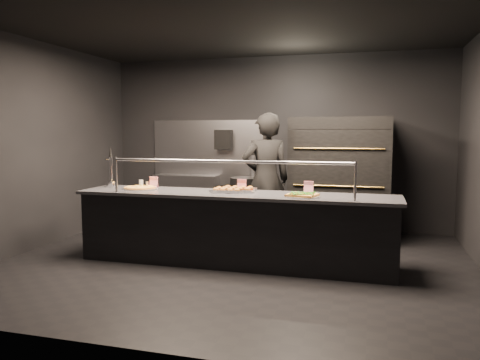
{
  "coord_description": "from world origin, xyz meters",
  "views": [
    {
      "loc": [
        1.66,
        -5.64,
        1.7
      ],
      "look_at": [
        0.02,
        0.2,
        1.07
      ],
      "focal_mm": 35.0,
      "sensor_mm": 36.0,
      "label": 1
    }
  ],
  "objects_px": {
    "trash_bin": "(246,203)",
    "worker": "(266,179)",
    "round_pizza": "(140,188)",
    "service_counter": "(234,228)",
    "slider_tray_b": "(237,189)",
    "square_pizza": "(302,195)",
    "slider_tray_a": "(228,190)",
    "prep_shelf": "(187,199)",
    "fire_extinguisher": "(253,167)",
    "beer_tap": "(111,175)",
    "pizza_oven": "(340,178)",
    "towel_dispenser": "(224,140)"
  },
  "relations": [
    {
      "from": "slider_tray_b",
      "to": "square_pizza",
      "type": "xyz_separation_m",
      "value": [
        0.88,
        -0.27,
        -0.01
      ]
    },
    {
      "from": "square_pizza",
      "to": "towel_dispenser",
      "type": "bearing_deg",
      "value": 125.43
    },
    {
      "from": "beer_tap",
      "to": "trash_bin",
      "type": "distance_m",
      "value": 2.5
    },
    {
      "from": "round_pizza",
      "to": "worker",
      "type": "relative_size",
      "value": 0.25
    },
    {
      "from": "worker",
      "to": "service_counter",
      "type": "bearing_deg",
      "value": 58.96
    },
    {
      "from": "pizza_oven",
      "to": "beer_tap",
      "type": "xyz_separation_m",
      "value": [
        -3.05,
        -1.74,
        0.12
      ]
    },
    {
      "from": "fire_extinguisher",
      "to": "beer_tap",
      "type": "height_order",
      "value": "beer_tap"
    },
    {
      "from": "round_pizza",
      "to": "square_pizza",
      "type": "bearing_deg",
      "value": -4.21
    },
    {
      "from": "pizza_oven",
      "to": "slider_tray_a",
      "type": "xyz_separation_m",
      "value": [
        -1.3,
        -1.85,
        -0.02
      ]
    },
    {
      "from": "service_counter",
      "to": "pizza_oven",
      "type": "distance_m",
      "value": 2.3
    },
    {
      "from": "pizza_oven",
      "to": "square_pizza",
      "type": "distance_m",
      "value": 2.04
    },
    {
      "from": "beer_tap",
      "to": "slider_tray_b",
      "type": "height_order",
      "value": "beer_tap"
    },
    {
      "from": "beer_tap",
      "to": "slider_tray_b",
      "type": "distance_m",
      "value": 1.86
    },
    {
      "from": "towel_dispenser",
      "to": "trash_bin",
      "type": "bearing_deg",
      "value": -30.23
    },
    {
      "from": "pizza_oven",
      "to": "round_pizza",
      "type": "height_order",
      "value": "pizza_oven"
    },
    {
      "from": "round_pizza",
      "to": "prep_shelf",
      "type": "bearing_deg",
      "value": 96.3
    },
    {
      "from": "square_pizza",
      "to": "round_pizza",
      "type": "bearing_deg",
      "value": 175.79
    },
    {
      "from": "slider_tray_a",
      "to": "slider_tray_b",
      "type": "bearing_deg",
      "value": 45.54
    },
    {
      "from": "service_counter",
      "to": "worker",
      "type": "xyz_separation_m",
      "value": [
        0.15,
        1.17,
        0.52
      ]
    },
    {
      "from": "beer_tap",
      "to": "round_pizza",
      "type": "bearing_deg",
      "value": -12.09
    },
    {
      "from": "pizza_oven",
      "to": "slider_tray_b",
      "type": "height_order",
      "value": "pizza_oven"
    },
    {
      "from": "service_counter",
      "to": "slider_tray_a",
      "type": "height_order",
      "value": "service_counter"
    },
    {
      "from": "prep_shelf",
      "to": "service_counter",
      "type": "bearing_deg",
      "value": -55.41
    },
    {
      "from": "pizza_oven",
      "to": "round_pizza",
      "type": "bearing_deg",
      "value": -144.02
    },
    {
      "from": "trash_bin",
      "to": "round_pizza",
      "type": "bearing_deg",
      "value": -114.4
    },
    {
      "from": "round_pizza",
      "to": "slider_tray_a",
      "type": "relative_size",
      "value": 1.04
    },
    {
      "from": "towel_dispenser",
      "to": "square_pizza",
      "type": "height_order",
      "value": "towel_dispenser"
    },
    {
      "from": "trash_bin",
      "to": "worker",
      "type": "relative_size",
      "value": 0.46
    },
    {
      "from": "beer_tap",
      "to": "worker",
      "type": "distance_m",
      "value": 2.24
    },
    {
      "from": "prep_shelf",
      "to": "trash_bin",
      "type": "distance_m",
      "value": 1.2
    },
    {
      "from": "towel_dispenser",
      "to": "round_pizza",
      "type": "xyz_separation_m",
      "value": [
        -0.45,
        -2.34,
        -0.61
      ]
    },
    {
      "from": "slider_tray_a",
      "to": "slider_tray_b",
      "type": "distance_m",
      "value": 0.14
    },
    {
      "from": "beer_tap",
      "to": "trash_bin",
      "type": "xyz_separation_m",
      "value": [
        1.44,
        1.95,
        -0.63
      ]
    },
    {
      "from": "towel_dispenser",
      "to": "slider_tray_b",
      "type": "distance_m",
      "value": 2.49
    },
    {
      "from": "prep_shelf",
      "to": "slider_tray_a",
      "type": "bearing_deg",
      "value": -56.57
    },
    {
      "from": "service_counter",
      "to": "slider_tray_b",
      "type": "relative_size",
      "value": 8.27
    },
    {
      "from": "trash_bin",
      "to": "worker",
      "type": "bearing_deg",
      "value": -58.96
    },
    {
      "from": "square_pizza",
      "to": "trash_bin",
      "type": "bearing_deg",
      "value": 120.27
    },
    {
      "from": "fire_extinguisher",
      "to": "square_pizza",
      "type": "relative_size",
      "value": 1.19
    },
    {
      "from": "square_pizza",
      "to": "slider_tray_a",
      "type": "bearing_deg",
      "value": 170.55
    },
    {
      "from": "service_counter",
      "to": "slider_tray_a",
      "type": "xyz_separation_m",
      "value": [
        -0.1,
        0.05,
        0.48
      ]
    },
    {
      "from": "beer_tap",
      "to": "square_pizza",
      "type": "distance_m",
      "value": 2.75
    },
    {
      "from": "service_counter",
      "to": "slider_tray_b",
      "type": "height_order",
      "value": "service_counter"
    },
    {
      "from": "pizza_oven",
      "to": "fire_extinguisher",
      "type": "xyz_separation_m",
      "value": [
        -1.55,
        0.5,
        0.09
      ]
    },
    {
      "from": "pizza_oven",
      "to": "trash_bin",
      "type": "distance_m",
      "value": 1.71
    },
    {
      "from": "slider_tray_b",
      "to": "trash_bin",
      "type": "height_order",
      "value": "slider_tray_b"
    },
    {
      "from": "fire_extinguisher",
      "to": "slider_tray_b",
      "type": "bearing_deg",
      "value": -81.16
    },
    {
      "from": "service_counter",
      "to": "fire_extinguisher",
      "type": "xyz_separation_m",
      "value": [
        -0.35,
        2.4,
        0.6
      ]
    },
    {
      "from": "beer_tap",
      "to": "prep_shelf",
      "type": "bearing_deg",
      "value": 83.37
    },
    {
      "from": "slider_tray_b",
      "to": "square_pizza",
      "type": "relative_size",
      "value": 1.17
    }
  ]
}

